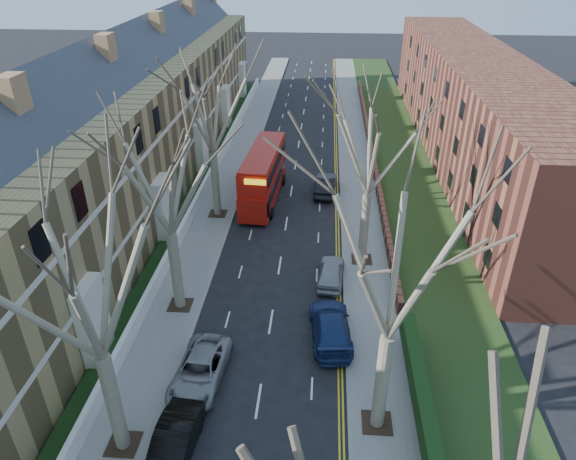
# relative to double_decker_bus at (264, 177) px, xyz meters

# --- Properties ---
(pavement_left) EXTENTS (3.00, 102.00, 0.12)m
(pavement_left) POSITION_rel_double_decker_bus_xyz_m (-3.75, 7.82, -2.08)
(pavement_left) COLOR slate
(pavement_left) RESTS_ON ground
(pavement_right) EXTENTS (3.00, 102.00, 0.12)m
(pavement_right) POSITION_rel_double_decker_bus_xyz_m (8.25, 7.82, -2.08)
(pavement_right) COLOR slate
(pavement_right) RESTS_ON ground
(terrace_left) EXTENTS (9.70, 78.00, 13.60)m
(terrace_left) POSITION_rel_double_decker_bus_xyz_m (-11.39, -0.18, 3.39)
(terrace_left) COLOR #9B844F
(terrace_left) RESTS_ON ground
(flats_right) EXTENTS (13.97, 54.00, 10.00)m
(flats_right) POSITION_rel_double_decker_bus_xyz_m (19.71, 11.82, 2.84)
(flats_right) COLOR brown
(flats_right) RESTS_ON ground
(front_wall_left) EXTENTS (0.30, 78.00, 1.00)m
(front_wall_left) POSITION_rel_double_decker_bus_xyz_m (-5.40, -0.18, -1.52)
(front_wall_left) COLOR white
(front_wall_left) RESTS_ON ground
(grass_verge_right) EXTENTS (6.00, 102.00, 0.06)m
(grass_verge_right) POSITION_rel_double_decker_bus_xyz_m (12.75, 7.82, -1.99)
(grass_verge_right) COLOR #203A15
(grass_verge_right) RESTS_ON ground
(tree_left_mid) EXTENTS (10.50, 10.50, 14.71)m
(tree_left_mid) POSITION_rel_double_decker_bus_xyz_m (-3.45, -25.18, 7.42)
(tree_left_mid) COLOR #685D4A
(tree_left_mid) RESTS_ON ground
(tree_left_far) EXTENTS (10.15, 10.15, 14.22)m
(tree_left_far) POSITION_rel_double_decker_bus_xyz_m (-3.45, -15.18, 7.10)
(tree_left_far) COLOR #685D4A
(tree_left_far) RESTS_ON ground
(tree_left_dist) EXTENTS (10.50, 10.50, 14.71)m
(tree_left_dist) POSITION_rel_double_decker_bus_xyz_m (-3.45, -3.18, 7.42)
(tree_left_dist) COLOR #685D4A
(tree_left_dist) RESTS_ON ground
(tree_right_mid) EXTENTS (10.50, 10.50, 14.71)m
(tree_right_mid) POSITION_rel_double_decker_bus_xyz_m (7.95, -23.18, 7.42)
(tree_right_mid) COLOR #685D4A
(tree_right_mid) RESTS_ON ground
(tree_right_far) EXTENTS (10.15, 10.15, 14.22)m
(tree_right_far) POSITION_rel_double_decker_bus_xyz_m (7.95, -9.18, 7.10)
(tree_right_far) COLOR #685D4A
(tree_right_far) RESTS_ON ground
(double_decker_bus) EXTENTS (3.14, 10.50, 4.36)m
(double_decker_bus) POSITION_rel_double_decker_bus_xyz_m (0.00, 0.00, 0.00)
(double_decker_bus) COLOR #A2140B
(double_decker_bus) RESTS_ON ground
(car_left_mid) EXTENTS (1.92, 4.73, 1.52)m
(car_left_mid) POSITION_rel_double_decker_bus_xyz_m (-1.02, -25.50, -1.38)
(car_left_mid) COLOR black
(car_left_mid) RESTS_ON ground
(car_left_far) EXTENTS (2.77, 5.31, 1.43)m
(car_left_far) POSITION_rel_double_decker_bus_xyz_m (-0.85, -21.06, -1.43)
(car_left_far) COLOR gray
(car_left_far) RESTS_ON ground
(car_right_near) EXTENTS (2.69, 5.58, 1.56)m
(car_right_near) POSITION_rel_double_decker_bus_xyz_m (5.77, -17.27, -1.36)
(car_right_near) COLOR navy
(car_right_near) RESTS_ON ground
(car_right_mid) EXTENTS (2.01, 4.26, 1.41)m
(car_right_mid) POSITION_rel_double_decker_bus_xyz_m (5.78, -11.75, -1.43)
(car_right_mid) COLOR #919599
(car_right_mid) RESTS_ON ground
(car_right_far) EXTENTS (2.04, 4.96, 1.60)m
(car_right_far) POSITION_rel_double_decker_bus_xyz_m (5.28, 1.71, -1.34)
(car_right_far) COLOR black
(car_right_far) RESTS_ON ground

